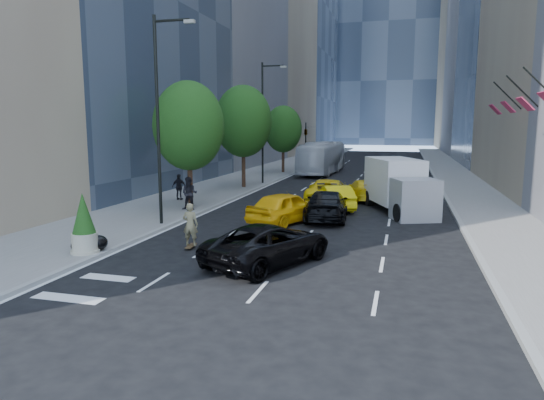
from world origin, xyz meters
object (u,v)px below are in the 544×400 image
(black_sedan_lincoln, at_px, (269,244))
(planter_shrub, at_px, (84,224))
(skateboarder, at_px, (190,227))
(black_sedan_mercedes, at_px, (327,205))
(box_truck, at_px, (399,186))
(city_bus, at_px, (322,158))

(black_sedan_lincoln, height_order, planter_shrub, planter_shrub)
(skateboarder, xyz_separation_m, black_sedan_mercedes, (4.40, 7.69, -0.10))
(box_truck, bearing_deg, planter_shrub, -152.46)
(black_sedan_lincoln, bearing_deg, city_bus, -59.64)
(black_sedan_lincoln, bearing_deg, planter_shrub, 31.33)
(black_sedan_lincoln, height_order, box_truck, box_truck)
(black_sedan_mercedes, distance_m, box_truck, 5.00)
(skateboarder, height_order, planter_shrub, planter_shrub)
(skateboarder, height_order, black_sedan_lincoln, skateboarder)
(skateboarder, bearing_deg, planter_shrub, 25.98)
(city_bus, bearing_deg, skateboarder, -87.58)
(black_sedan_mercedes, bearing_deg, planter_shrub, 46.51)
(black_sedan_lincoln, relative_size, planter_shrub, 2.31)
(city_bus, bearing_deg, black_sedan_lincoln, -81.34)
(skateboarder, height_order, city_bus, city_bus)
(box_truck, xyz_separation_m, planter_shrub, (-11.49, -13.17, -0.31))
(box_truck, bearing_deg, skateboarder, -147.80)
(box_truck, relative_size, planter_shrub, 2.93)
(black_sedan_mercedes, bearing_deg, city_bus, -85.21)
(city_bus, xyz_separation_m, planter_shrub, (-3.40, -34.76, -0.40))
(black_sedan_mercedes, bearing_deg, black_sedan_lincoln, 80.31)
(city_bus, bearing_deg, box_truck, -67.03)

